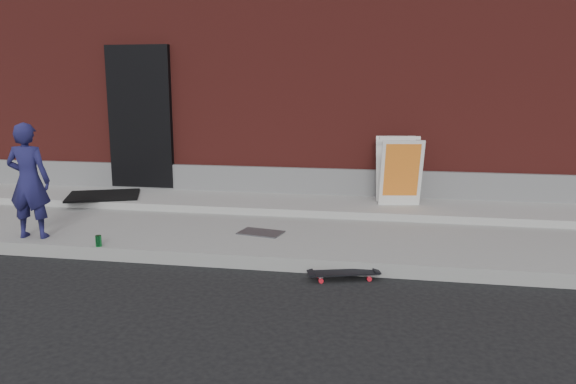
% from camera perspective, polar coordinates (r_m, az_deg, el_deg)
% --- Properties ---
extents(ground, '(80.00, 80.00, 0.00)m').
position_cam_1_polar(ground, '(5.98, -3.22, -7.93)').
color(ground, black).
rests_on(ground, ground).
extents(sidewalk, '(20.00, 3.00, 0.15)m').
position_cam_1_polar(sidewalk, '(7.37, -0.51, -3.65)').
color(sidewalk, gray).
rests_on(sidewalk, ground).
extents(apron, '(20.00, 1.20, 0.10)m').
position_cam_1_polar(apron, '(8.20, 0.67, -1.23)').
color(apron, '#999994').
rests_on(apron, sidewalk).
extents(building, '(20.00, 8.10, 5.00)m').
position_cam_1_polar(building, '(12.58, 4.29, 13.56)').
color(building, '#5D1E19').
rests_on(building, ground).
extents(child, '(0.53, 0.38, 1.35)m').
position_cam_1_polar(child, '(7.16, -24.85, 1.03)').
color(child, '#1B1A4A').
rests_on(child, sidewalk).
extents(skateboard, '(0.73, 0.38, 0.08)m').
position_cam_1_polar(skateboard, '(5.71, 5.68, -8.22)').
color(skateboard, red).
rests_on(skateboard, ground).
extents(pizza_sign, '(0.68, 0.76, 0.96)m').
position_cam_1_polar(pizza_sign, '(8.06, 11.20, 2.17)').
color(pizza_sign, silver).
rests_on(pizza_sign, apron).
extents(soda_can, '(0.07, 0.07, 0.13)m').
position_cam_1_polar(soda_can, '(6.61, -18.69, -4.73)').
color(soda_can, '#198037').
rests_on(soda_can, sidewalk).
extents(doormat, '(1.27, 1.16, 0.03)m').
position_cam_1_polar(doormat, '(8.93, -18.24, -0.34)').
color(doormat, black).
rests_on(doormat, apron).
extents(utility_plate, '(0.57, 0.43, 0.02)m').
position_cam_1_polar(utility_plate, '(6.82, -2.78, -4.14)').
color(utility_plate, '#4F5054').
rests_on(utility_plate, sidewalk).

